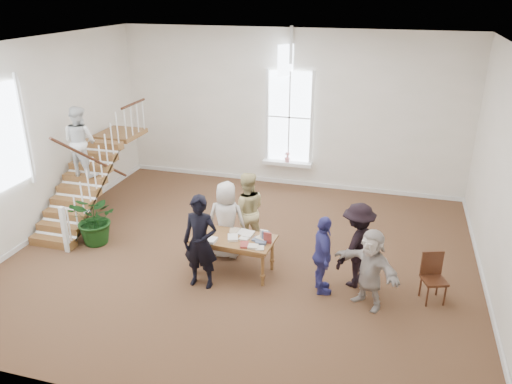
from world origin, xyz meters
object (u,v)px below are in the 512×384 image
(person_yellow, at_px, (247,211))
(floor_plant, at_px, (96,219))
(library_table, at_px, (235,241))
(woman_cluster_c, at_px, (370,269))
(side_chair, at_px, (433,274))
(police_officer, at_px, (200,242))
(woman_cluster_b, at_px, (357,245))
(elderly_woman, at_px, (227,220))
(woman_cluster_a, at_px, (323,255))

(person_yellow, distance_m, floor_plant, 3.45)
(library_table, height_order, woman_cluster_c, woman_cluster_c)
(woman_cluster_c, height_order, side_chair, woman_cluster_c)
(police_officer, relative_size, side_chair, 2.00)
(woman_cluster_b, xyz_separation_m, side_chair, (1.44, -0.11, -0.34))
(person_yellow, height_order, side_chair, person_yellow)
(woman_cluster_c, relative_size, side_chair, 1.62)
(elderly_woman, bearing_deg, side_chair, 170.77)
(police_officer, distance_m, person_yellow, 1.80)
(floor_plant, bearing_deg, woman_cluster_b, -0.89)
(police_officer, bearing_deg, floor_plant, 162.76)
(woman_cluster_c, bearing_deg, elderly_woman, -163.36)
(person_yellow, relative_size, woman_cluster_c, 1.16)
(floor_plant, bearing_deg, elderly_woman, 5.58)
(elderly_woman, distance_m, woman_cluster_a, 2.38)
(library_table, bearing_deg, police_officer, -123.48)
(elderly_woman, xyz_separation_m, floor_plant, (-3.04, -0.30, -0.25))
(library_table, distance_m, woman_cluster_b, 2.46)
(woman_cluster_a, bearing_deg, floor_plant, 66.34)
(floor_plant, distance_m, side_chair, 7.31)
(police_officer, bearing_deg, library_table, 54.24)
(police_officer, distance_m, woman_cluster_b, 3.05)
(person_yellow, height_order, woman_cluster_b, person_yellow)
(police_officer, xyz_separation_m, elderly_woman, (0.10, 1.25, -0.09))
(police_officer, bearing_deg, woman_cluster_b, 17.11)
(elderly_woman, bearing_deg, floor_plant, 3.05)
(woman_cluster_b, distance_m, side_chair, 1.49)
(police_officer, bearing_deg, person_yellow, 77.81)
(police_officer, bearing_deg, elderly_woman, 86.11)
(police_officer, distance_m, woman_cluster_a, 2.36)
(elderly_woman, bearing_deg, library_table, 119.93)
(elderly_woman, distance_m, person_yellow, 0.58)
(elderly_woman, relative_size, side_chair, 1.80)
(person_yellow, relative_size, woman_cluster_a, 1.13)
(floor_plant, bearing_deg, police_officer, -17.92)
(woman_cluster_b, distance_m, floor_plant, 5.87)
(person_yellow, distance_m, woman_cluster_a, 2.34)
(person_yellow, bearing_deg, woman_cluster_b, 139.58)
(police_officer, relative_size, woman_cluster_c, 1.23)
(police_officer, relative_size, elderly_woman, 1.11)
(police_officer, distance_m, woman_cluster_c, 3.23)
(woman_cluster_a, distance_m, side_chair, 2.09)
(woman_cluster_b, relative_size, floor_plant, 1.41)
(woman_cluster_c, bearing_deg, floor_plant, -151.81)
(library_table, bearing_deg, woman_cluster_a, -4.47)
(person_yellow, bearing_deg, library_table, 73.22)
(woman_cluster_b, bearing_deg, floor_plant, -61.42)
(person_yellow, height_order, woman_cluster_c, person_yellow)
(woman_cluster_b, height_order, side_chair, woman_cluster_b)
(woman_cluster_a, xyz_separation_m, floor_plant, (-5.27, 0.54, -0.18))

